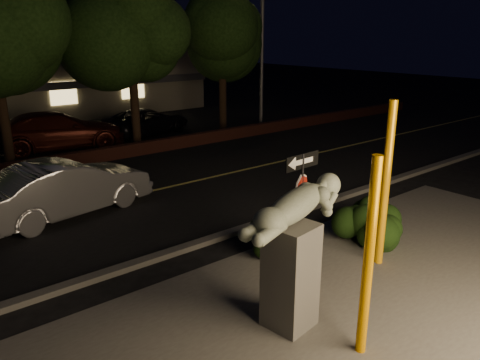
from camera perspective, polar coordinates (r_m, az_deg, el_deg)
name	(u,v)px	position (r m, az deg, el deg)	size (l,w,h in m)	color
ground	(110,170)	(17.16, -15.52, 1.18)	(90.00, 90.00, 0.00)	black
patio	(370,303)	(8.98, 15.61, -14.19)	(14.00, 6.00, 0.02)	#4C4944
road	(152,191)	(14.57, -10.69, -1.34)	(80.00, 8.00, 0.01)	black
lane_marking	(152,191)	(14.56, -10.69, -1.29)	(80.00, 0.12, 0.01)	#BBAC4B
curb	(235,232)	(11.33, -0.59, -6.31)	(80.00, 0.25, 0.12)	#4C4944
brick_wall	(95,156)	(18.26, -17.26, 2.81)	(40.00, 0.35, 0.50)	#491F17
parking_lot	(46,137)	(23.59, -22.53, 4.84)	(40.00, 12.00, 0.01)	black
tree_far_c	(128,6)	(20.14, -13.49, 19.97)	(4.80, 4.80, 7.84)	black
tree_far_d	(222,15)	(23.19, -2.23, 19.42)	(4.40, 4.40, 7.42)	black
yellow_pole_left	(368,260)	(7.00, 15.37, -9.36)	(0.15, 0.15, 3.09)	orange
yellow_pole_right	(385,186)	(9.79, 17.31, -0.66)	(0.17, 0.17, 3.43)	#FFA70B
signpost	(301,193)	(8.65, 7.50, -1.59)	(0.87, 0.10, 2.57)	black
sculpture	(293,242)	(7.46, 6.50, -7.54)	(2.27, 0.89, 2.41)	#4C4944
hedge_center	(270,233)	(10.36, 3.69, -6.43)	(1.67, 0.78, 0.87)	black
hedge_right	(361,213)	(11.55, 14.58, -3.94)	(1.59, 0.85, 1.04)	black
hedge_far_right	(383,221)	(11.24, 17.01, -4.86)	(1.45, 0.91, 1.01)	black
streetlight	(259,19)	(23.79, 2.35, 18.98)	(1.33, 0.39, 8.84)	#535258
silver_sedan	(67,188)	(13.13, -20.39, -0.89)	(1.56, 4.48, 1.48)	#BCBCC2
parked_car_darkred	(58,131)	(20.80, -21.33, 5.61)	(2.17, 5.35, 1.55)	#41120C
parked_car_dark	(146,122)	(22.80, -11.37, 7.00)	(2.04, 4.43, 1.23)	black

